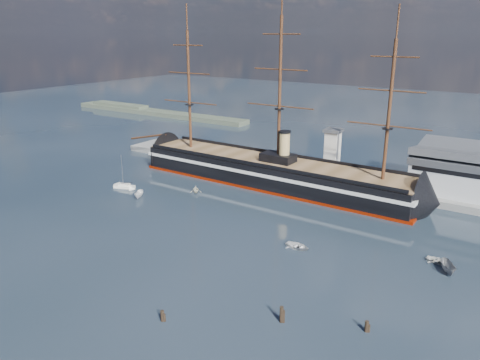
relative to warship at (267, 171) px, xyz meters
The scene contains 14 objects.
ground 24.03m from the warship, 57.60° to the right, with size 600.00×600.00×0.00m, color black.
quay 28.06m from the warship, 35.18° to the left, with size 180.00×18.00×2.00m, color slate.
quay_tower 21.17m from the warship, 39.64° to the left, with size 5.00×5.00×15.00m.
shoreline 147.12m from the warship, 149.34° to the left, with size 120.00×10.00×4.00m.
warship is the anchor object (origin of this frame).
sailboat 43.95m from the warship, 140.85° to the right, with size 6.71×4.07×10.34m.
motorboat_a 39.73m from the warship, 127.08° to the right, with size 5.98×2.19×2.39m, color white.
motorboat_b 46.05m from the warship, 51.15° to the right, with size 3.44×1.37×1.60m, color silver.
motorboat_d 23.48m from the warship, 124.93° to the right, with size 6.22×2.70×2.28m, color beige.
motorboat_e 61.83m from the warship, 24.76° to the right, with size 3.01×1.20×1.41m, color silver.
motorboat_f 65.41m from the warship, 26.45° to the right, with size 6.68×2.45×2.67m, color gray.
piling_near_mid 75.80m from the warship, 72.65° to the right, with size 0.64×0.64×2.63m, color black.
piling_near_right 73.11m from the warship, 57.71° to the right, with size 0.64×0.64×3.58m, color black.
piling_far_right 76.54m from the warship, 47.67° to the right, with size 0.64×0.64×2.62m, color black.
Camera 1 is at (57.16, -60.38, 45.46)m, focal length 35.00 mm.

